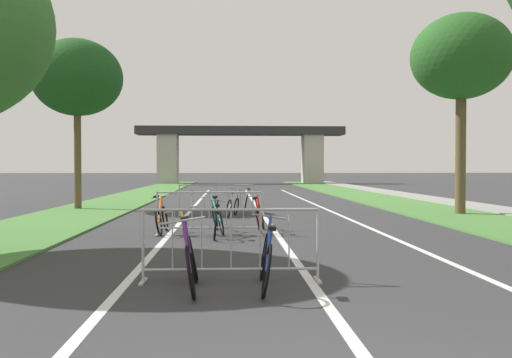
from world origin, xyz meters
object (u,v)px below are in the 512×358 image
(tree_left_oak_mid, at_px, (77,78))
(bicycle_teal_0, at_px, (217,218))
(bicycle_blue_7, at_px, (266,260))
(bicycle_orange_2, at_px, (162,219))
(crowd_barrier_third, at_px, (216,200))
(bicycle_yellow_5, at_px, (189,250))
(bicycle_green_6, at_px, (246,203))
(crowd_barrier_second, at_px, (209,213))
(bicycle_silver_3, at_px, (233,206))
(crowd_barrier_nearest, at_px, (231,245))
(bicycle_black_1, at_px, (216,223))
(bicycle_purple_4, at_px, (191,262))
(bicycle_red_8, at_px, (260,217))
(tree_right_pine_near, at_px, (461,58))

(tree_left_oak_mid, height_order, bicycle_teal_0, tree_left_oak_mid)
(tree_left_oak_mid, height_order, bicycle_blue_7, tree_left_oak_mid)
(tree_left_oak_mid, relative_size, bicycle_orange_2, 3.92)
(crowd_barrier_third, bearing_deg, bicycle_teal_0, -88.36)
(bicycle_yellow_5, height_order, bicycle_green_6, bicycle_yellow_5)
(tree_left_oak_mid, distance_m, crowd_barrier_second, 10.66)
(tree_left_oak_mid, height_order, crowd_barrier_third, tree_left_oak_mid)
(bicycle_teal_0, relative_size, bicycle_silver_3, 1.03)
(bicycle_silver_3, bearing_deg, crowd_barrier_third, 154.35)
(crowd_barrier_nearest, height_order, bicycle_yellow_5, crowd_barrier_nearest)
(bicycle_teal_0, relative_size, bicycle_green_6, 1.03)
(crowd_barrier_nearest, bearing_deg, bicycle_green_6, 87.09)
(bicycle_black_1, height_order, bicycle_purple_4, bicycle_purple_4)
(tree_left_oak_mid, distance_m, bicycle_black_1, 11.16)
(crowd_barrier_third, bearing_deg, bicycle_red_8, -75.66)
(bicycle_orange_2, bearing_deg, bicycle_red_8, 5.19)
(bicycle_teal_0, xyz_separation_m, bicycle_black_1, (-0.02, -0.87, -0.03))
(bicycle_teal_0, relative_size, bicycle_red_8, 1.03)
(bicycle_yellow_5, bearing_deg, bicycle_red_8, 67.68)
(bicycle_silver_3, distance_m, bicycle_yellow_5, 9.60)
(tree_left_oak_mid, height_order, bicycle_silver_3, tree_left_oak_mid)
(bicycle_red_8, bearing_deg, bicycle_orange_2, -169.18)
(crowd_barrier_second, distance_m, bicycle_blue_7, 5.83)
(bicycle_silver_3, relative_size, bicycle_green_6, 1.00)
(tree_right_pine_near, relative_size, bicycle_black_1, 4.16)
(tree_right_pine_near, distance_m, crowd_barrier_second, 10.94)
(bicycle_red_8, bearing_deg, bicycle_yellow_5, -97.45)
(tree_right_pine_near, height_order, crowd_barrier_nearest, tree_right_pine_near)
(tree_left_oak_mid, relative_size, bicycle_blue_7, 3.67)
(crowd_barrier_nearest, distance_m, bicycle_orange_2, 5.93)
(crowd_barrier_nearest, xyz_separation_m, bicycle_teal_0, (-0.32, 5.70, -0.15))
(bicycle_blue_7, bearing_deg, bicycle_teal_0, 99.53)
(bicycle_purple_4, relative_size, bicycle_green_6, 0.98)
(tree_right_pine_near, height_order, bicycle_silver_3, tree_right_pine_near)
(bicycle_silver_3, relative_size, bicycle_yellow_5, 0.95)
(bicycle_orange_2, bearing_deg, tree_right_pine_near, 27.56)
(crowd_barrier_third, height_order, bicycle_black_1, crowd_barrier_third)
(crowd_barrier_nearest, distance_m, bicycle_silver_3, 10.11)
(bicycle_silver_3, bearing_deg, crowd_barrier_nearest, -77.13)
(bicycle_teal_0, bearing_deg, bicycle_green_6, 72.19)
(tree_left_oak_mid, bearing_deg, tree_right_pine_near, -12.14)
(crowd_barrier_third, bearing_deg, bicycle_purple_4, -90.39)
(crowd_barrier_second, bearing_deg, bicycle_purple_4, -90.30)
(bicycle_orange_2, height_order, bicycle_yellow_5, bicycle_yellow_5)
(crowd_barrier_nearest, height_order, bicycle_blue_7, crowd_barrier_nearest)
(bicycle_silver_3, height_order, bicycle_blue_7, bicycle_blue_7)
(bicycle_yellow_5, xyz_separation_m, bicycle_green_6, (1.20, 10.62, -0.00))
(bicycle_teal_0, relative_size, bicycle_orange_2, 1.04)
(bicycle_teal_0, relative_size, bicycle_blue_7, 0.98)
(bicycle_red_8, bearing_deg, bicycle_black_1, -129.74)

